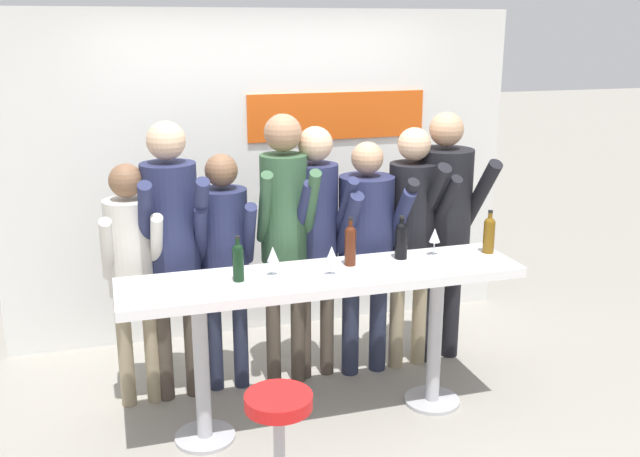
{
  "coord_description": "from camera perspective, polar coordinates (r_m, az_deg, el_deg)",
  "views": [
    {
      "loc": [
        -1.17,
        -3.79,
        2.37
      ],
      "look_at": [
        0.0,
        0.08,
        1.22
      ],
      "focal_mm": 40.0,
      "sensor_mm": 36.0,
      "label": 1
    }
  ],
  "objects": [
    {
      "name": "person_rightmost",
      "position": [
        5.07,
        9.84,
        1.36
      ],
      "size": [
        0.49,
        0.59,
        1.81
      ],
      "rotation": [
        0.0,
        0.0,
        0.05
      ],
      "color": "black",
      "rests_on": "ground_plane"
    },
    {
      "name": "wine_bottle_2",
      "position": [
        4.45,
        6.52,
        -0.81
      ],
      "size": [
        0.08,
        0.08,
        0.27
      ],
      "color": "black",
      "rests_on": "tasting_table"
    },
    {
      "name": "wine_glass_1",
      "position": [
        4.13,
        -3.8,
        -2.13
      ],
      "size": [
        0.07,
        0.07,
        0.18
      ],
      "color": "silver",
      "rests_on": "tasting_table"
    },
    {
      "name": "tasting_table",
      "position": [
        4.26,
        0.32,
        -5.58
      ],
      "size": [
        2.39,
        0.54,
        0.97
      ],
      "color": "white",
      "rests_on": "ground_plane"
    },
    {
      "name": "person_far_right",
      "position": [
        4.93,
        7.38,
        0.58
      ],
      "size": [
        0.4,
        0.53,
        1.73
      ],
      "rotation": [
        0.0,
        0.0,
        0.04
      ],
      "color": "gray",
      "rests_on": "ground_plane"
    },
    {
      "name": "wine_bottle_0",
      "position": [
        4.06,
        -6.57,
        -2.55
      ],
      "size": [
        0.07,
        0.07,
        0.27
      ],
      "color": "black",
      "rests_on": "tasting_table"
    },
    {
      "name": "wine_glass_0",
      "position": [
        4.55,
        9.15,
        -0.6
      ],
      "size": [
        0.07,
        0.07,
        0.18
      ],
      "color": "silver",
      "rests_on": "tasting_table"
    },
    {
      "name": "wine_glass_2",
      "position": [
        4.13,
        0.94,
        -2.1
      ],
      "size": [
        0.07,
        0.07,
        0.18
      ],
      "color": "silver",
      "rests_on": "tasting_table"
    },
    {
      "name": "ground_plane",
      "position": [
        4.62,
        0.3,
        -15.02
      ],
      "size": [
        40.0,
        40.0,
        0.0
      ],
      "primitive_type": "plane",
      "color": "gray"
    },
    {
      "name": "person_left",
      "position": [
        4.52,
        -11.79,
        -0.19
      ],
      "size": [
        0.41,
        0.55,
        1.83
      ],
      "rotation": [
        0.0,
        0.0,
        0.01
      ],
      "color": "#473D33",
      "rests_on": "ground_plane"
    },
    {
      "name": "person_center_left",
      "position": [
        4.63,
        -7.67,
        -1.46
      ],
      "size": [
        0.4,
        0.51,
        1.61
      ],
      "rotation": [
        0.0,
        0.0,
        -0.09
      ],
      "color": "#23283D",
      "rests_on": "ground_plane"
    },
    {
      "name": "person_far_left",
      "position": [
        4.54,
        -14.82,
        -2.34
      ],
      "size": [
        0.37,
        0.48,
        1.59
      ],
      "rotation": [
        0.0,
        0.0,
        0.02
      ],
      "color": "gray",
      "rests_on": "ground_plane"
    },
    {
      "name": "person_right",
      "position": [
        4.82,
        3.74,
        -0.51
      ],
      "size": [
        0.45,
        0.53,
        1.65
      ],
      "rotation": [
        0.0,
        0.0,
        0.01
      ],
      "color": "#23283D",
      "rests_on": "ground_plane"
    },
    {
      "name": "wine_bottle_1",
      "position": [
        4.3,
        2.44,
        -1.21
      ],
      "size": [
        0.07,
        0.07,
        0.3
      ],
      "color": "#4C1E0F",
      "rests_on": "tasting_table"
    },
    {
      "name": "back_wall",
      "position": [
        5.58,
        -4.33,
        4.3
      ],
      "size": [
        3.99,
        0.12,
        2.5
      ],
      "color": "silver",
      "rests_on": "ground_plane"
    },
    {
      "name": "person_center",
      "position": [
        4.62,
        -2.88,
        0.85
      ],
      "size": [
        0.4,
        0.56,
        1.85
      ],
      "rotation": [
        0.0,
        0.0,
        -0.1
      ],
      "color": "#473D33",
      "rests_on": "ground_plane"
    },
    {
      "name": "person_center_right",
      "position": [
        4.73,
        -0.33,
        0.42
      ],
      "size": [
        0.37,
        0.51,
        1.76
      ],
      "rotation": [
        0.0,
        0.0,
        0.03
      ],
      "color": "#473D33",
      "rests_on": "ground_plane"
    },
    {
      "name": "wine_bottle_3",
      "position": [
        4.66,
        13.38,
        -0.37
      ],
      "size": [
        0.07,
        0.07,
        0.28
      ],
      "color": "brown",
      "rests_on": "tasting_table"
    },
    {
      "name": "bar_stool",
      "position": [
        3.71,
        -3.29,
        -16.05
      ],
      "size": [
        0.36,
        0.36,
        0.63
      ],
      "color": "#B2B2B7",
      "rests_on": "ground_plane"
    }
  ]
}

